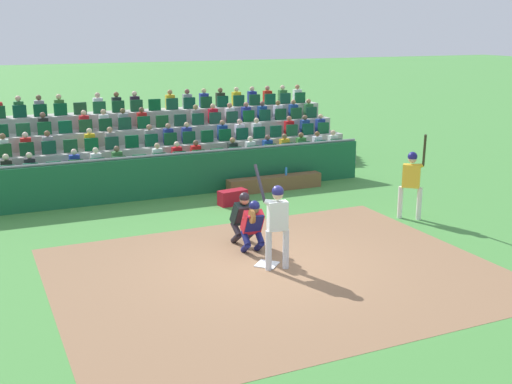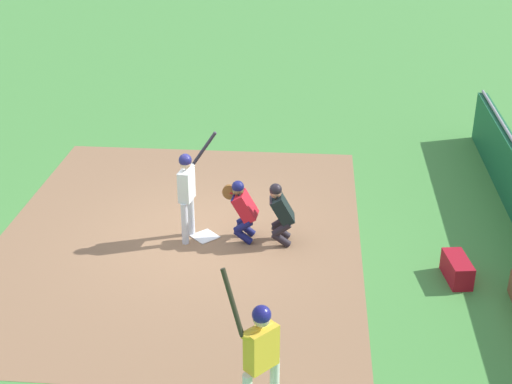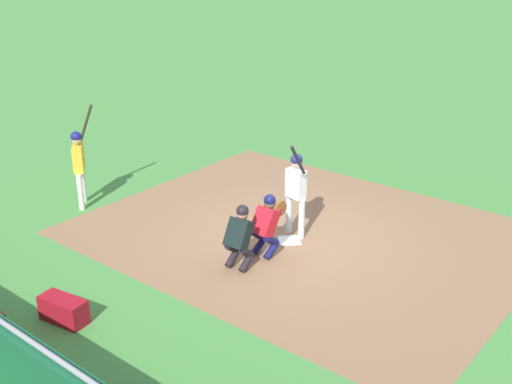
{
  "view_description": "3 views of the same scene",
  "coord_description": "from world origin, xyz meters",
  "px_view_note": "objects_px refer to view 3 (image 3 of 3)",
  "views": [
    {
      "loc": [
        5.28,
        11.49,
        4.89
      ],
      "look_at": [
        -0.17,
        -0.98,
        1.35
      ],
      "focal_mm": 44.64,
      "sensor_mm": 36.0,
      "label": 1
    },
    {
      "loc": [
        -12.18,
        -2.23,
        6.91
      ],
      "look_at": [
        -0.57,
        -1.07,
        1.31
      ],
      "focal_mm": 50.38,
      "sensor_mm": 36.0,
      "label": 2
    },
    {
      "loc": [
        7.03,
        -9.56,
        5.89
      ],
      "look_at": [
        -0.54,
        -0.43,
        1.09
      ],
      "focal_mm": 45.03,
      "sensor_mm": 36.0,
      "label": 3
    }
  ],
  "objects_px": {
    "catcher_crouching": "(267,222)",
    "home_plate_marker": "(289,240)",
    "batter_at_plate": "(296,186)",
    "home_plate_umpire": "(240,234)",
    "equipment_duffel_bag": "(64,310)",
    "on_deck_batter": "(79,160)"
  },
  "relations": [
    {
      "from": "catcher_crouching",
      "to": "home_plate_marker",
      "type": "bearing_deg",
      "value": 90.43
    },
    {
      "from": "batter_at_plate",
      "to": "home_plate_umpire",
      "type": "xyz_separation_m",
      "value": [
        0.02,
        -1.77,
        -0.43
      ]
    },
    {
      "from": "batter_at_plate",
      "to": "catcher_crouching",
      "type": "distance_m",
      "value": 1.12
    },
    {
      "from": "batter_at_plate",
      "to": "equipment_duffel_bag",
      "type": "height_order",
      "value": "batter_at_plate"
    },
    {
      "from": "home_plate_marker",
      "to": "on_deck_batter",
      "type": "height_order",
      "value": "on_deck_batter"
    },
    {
      "from": "batter_at_plate",
      "to": "on_deck_batter",
      "type": "xyz_separation_m",
      "value": [
        -4.74,
        -1.84,
        0.0
      ]
    },
    {
      "from": "home_plate_marker",
      "to": "batter_at_plate",
      "type": "xyz_separation_m",
      "value": [
        -0.08,
        0.29,
        1.1
      ]
    },
    {
      "from": "home_plate_umpire",
      "to": "equipment_duffel_bag",
      "type": "bearing_deg",
      "value": -107.56
    },
    {
      "from": "batter_at_plate",
      "to": "equipment_duffel_bag",
      "type": "xyz_separation_m",
      "value": [
        -0.99,
        -4.98,
        -0.9
      ]
    },
    {
      "from": "home_plate_marker",
      "to": "on_deck_batter",
      "type": "bearing_deg",
      "value": -162.18
    },
    {
      "from": "home_plate_marker",
      "to": "batter_at_plate",
      "type": "relative_size",
      "value": 0.2
    },
    {
      "from": "batter_at_plate",
      "to": "on_deck_batter",
      "type": "height_order",
      "value": "on_deck_batter"
    },
    {
      "from": "batter_at_plate",
      "to": "catcher_crouching",
      "type": "relative_size",
      "value": 1.71
    },
    {
      "from": "home_plate_marker",
      "to": "catcher_crouching",
      "type": "distance_m",
      "value": 1.02
    },
    {
      "from": "on_deck_batter",
      "to": "catcher_crouching",
      "type": "bearing_deg",
      "value": 9.44
    },
    {
      "from": "catcher_crouching",
      "to": "home_plate_umpire",
      "type": "xyz_separation_m",
      "value": [
        -0.06,
        -0.73,
        -0.02
      ]
    },
    {
      "from": "batter_at_plate",
      "to": "home_plate_umpire",
      "type": "distance_m",
      "value": 1.82
    },
    {
      "from": "equipment_duffel_bag",
      "to": "catcher_crouching",
      "type": "bearing_deg",
      "value": 65.51
    },
    {
      "from": "catcher_crouching",
      "to": "equipment_duffel_bag",
      "type": "relative_size",
      "value": 1.55
    },
    {
      "from": "home_plate_marker",
      "to": "home_plate_umpire",
      "type": "height_order",
      "value": "home_plate_umpire"
    },
    {
      "from": "home_plate_umpire",
      "to": "equipment_duffel_bag",
      "type": "xyz_separation_m",
      "value": [
        -1.01,
        -3.2,
        -0.48
      ]
    },
    {
      "from": "home_plate_marker",
      "to": "on_deck_batter",
      "type": "relative_size",
      "value": 0.19
    }
  ]
}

